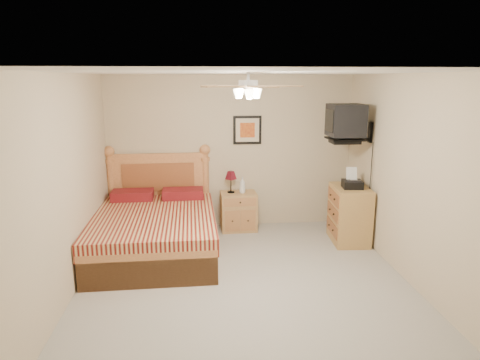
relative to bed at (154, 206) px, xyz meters
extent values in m
plane|color=gray|center=(1.17, -1.12, -0.70)|extent=(4.50, 4.50, 0.00)
cube|color=white|center=(1.17, -1.12, 1.80)|extent=(4.00, 4.50, 0.04)
cube|color=#C1AF8E|center=(1.17, 1.13, 0.55)|extent=(4.00, 0.04, 2.50)
cube|color=#C1AF8E|center=(1.17, -3.37, 0.55)|extent=(4.00, 0.04, 2.50)
cube|color=#C1AF8E|center=(-0.83, -1.12, 0.55)|extent=(0.04, 4.50, 2.50)
cube|color=#C1AF8E|center=(3.17, -1.12, 0.55)|extent=(0.04, 4.50, 2.50)
cube|color=#A27742|center=(1.27, 0.88, -0.39)|extent=(0.59, 0.45, 0.62)
imported|color=silver|center=(1.33, 0.88, 0.05)|extent=(0.12, 0.12, 0.26)
cube|color=black|center=(1.44, 1.11, 0.92)|extent=(0.46, 0.04, 0.46)
cube|color=#A57644|center=(2.90, 0.19, -0.27)|extent=(0.55, 0.76, 0.86)
imported|color=beige|center=(2.90, 0.44, 0.17)|extent=(0.28, 0.32, 0.03)
imported|color=tan|center=(2.90, 0.47, 0.19)|extent=(0.24, 0.31, 0.02)
camera|label=1|loc=(0.65, -5.80, 1.74)|focal=32.00mm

